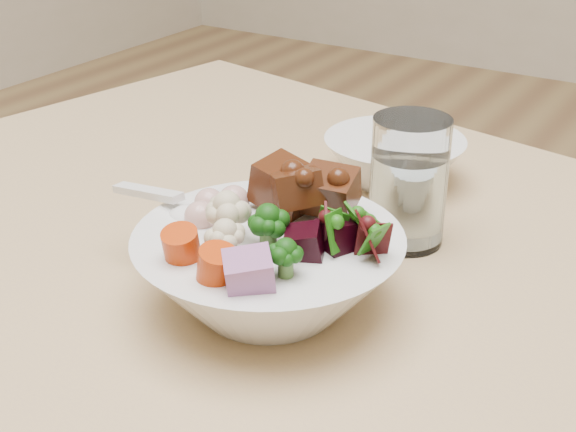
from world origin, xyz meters
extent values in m
cube|color=tan|center=(0.11, -0.01, 0.66)|extent=(1.58, 1.08, 0.04)
cylinder|color=tan|center=(-0.47, 0.45, 0.32)|extent=(0.05, 0.05, 0.64)
sphere|color=#0B3308|center=(-0.08, -0.01, 0.75)|extent=(0.03, 0.03, 0.03)
sphere|color=beige|center=(-0.11, -0.02, 0.75)|extent=(0.04, 0.04, 0.04)
cube|color=black|center=(-0.03, 0.02, 0.74)|extent=(0.03, 0.03, 0.02)
cube|color=#93588E|center=(-0.06, -0.06, 0.75)|extent=(0.04, 0.05, 0.03)
cylinder|color=red|center=(-0.12, -0.06, 0.75)|extent=(0.03, 0.03, 0.03)
sphere|color=tan|center=(-0.14, -0.01, 0.74)|extent=(0.02, 0.02, 0.02)
ellipsoid|color=white|center=(-0.15, 0.00, 0.74)|extent=(0.04, 0.04, 0.01)
cube|color=white|center=(-0.20, 0.01, 0.74)|extent=(0.08, 0.02, 0.02)
cylinder|color=silver|center=(-0.04, 0.15, 0.73)|extent=(0.07, 0.07, 0.11)
cylinder|color=white|center=(-0.04, 0.15, 0.72)|extent=(0.06, 0.06, 0.07)
camera|label=1|loc=(0.20, -0.42, 1.01)|focal=50.00mm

